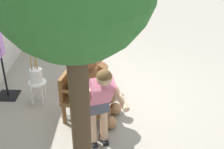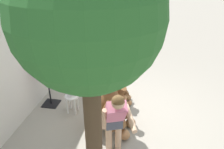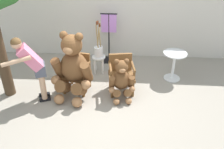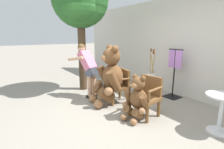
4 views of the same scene
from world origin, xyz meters
TOP-DOWN VIEW (x-y plane):
  - ground_plane at (0.00, 0.00)m, footprint 60.00×60.00m
  - back_wall at (0.00, 2.40)m, footprint 10.00×0.16m
  - wooden_chair_left at (-0.50, 0.54)m, footprint 0.65×0.62m
  - wooden_chair_right at (0.50, 0.54)m, footprint 0.63×0.60m
  - teddy_bear_large at (-0.53, 0.28)m, footprint 0.92×0.92m
  - teddy_bear_small at (0.52, 0.25)m, footprint 0.58×0.57m
  - person_visitor at (-1.30, 0.06)m, footprint 0.75×0.66m
  - white_stool at (-0.09, 1.31)m, footprint 0.34×0.34m
  - brush_bucket at (-0.09, 1.31)m, footprint 0.22×0.22m
  - round_side_table at (1.76, 1.12)m, footprint 0.56×0.56m
  - clothing_display_stand at (0.12, 1.99)m, footprint 0.44×0.40m

SIDE VIEW (x-z plane):
  - ground_plane at x=0.00m, z-range 0.00..0.00m
  - white_stool at x=-0.09m, z-range 0.13..0.59m
  - round_side_table at x=1.76m, z-range 0.09..0.81m
  - wooden_chair_left at x=-0.50m, z-range 0.03..0.89m
  - wooden_chair_right at x=0.50m, z-range 0.03..0.89m
  - teddy_bear_small at x=0.52m, z-range -0.01..0.94m
  - brush_bucket at x=-0.09m, z-range 0.18..1.11m
  - clothing_display_stand at x=0.12m, z-range 0.04..1.40m
  - teddy_bear_large at x=-0.53m, z-range -0.02..1.48m
  - person_visitor at x=-1.30m, z-range 0.15..1.64m
  - back_wall at x=0.00m, z-range 0.00..2.80m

